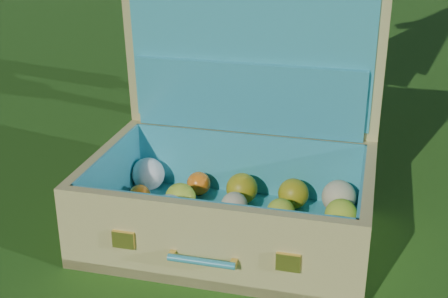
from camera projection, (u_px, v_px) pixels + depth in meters
ground at (229, 281)px, 1.35m from camera, size 60.00×60.00×0.00m
suitcase at (237, 158)px, 1.52m from camera, size 0.79×0.69×0.64m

